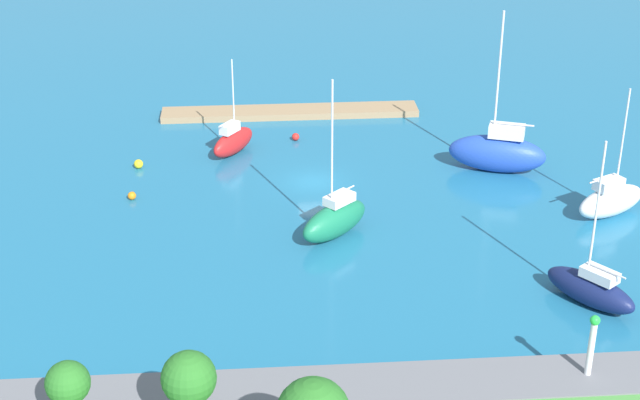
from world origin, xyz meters
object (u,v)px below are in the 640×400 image
(park_tree_east, at_px, (68,384))
(harbor_beacon, at_px, (592,341))
(park_tree_midwest, at_px, (189,378))
(mooring_buoy_orange, at_px, (132,196))
(pier_dock, at_px, (290,112))
(sailboat_blue_lone_south, at_px, (498,152))
(sailboat_green_center_basin, at_px, (335,219))
(sailboat_red_inner_mooring, at_px, (233,141))
(sailboat_white_far_south, at_px, (611,200))
(sailboat_navy_mid_basin, at_px, (591,288))
(mooring_buoy_yellow, at_px, (139,164))
(mooring_buoy_red, at_px, (296,137))

(park_tree_east, bearing_deg, harbor_beacon, -173.71)
(park_tree_midwest, height_order, mooring_buoy_orange, park_tree_midwest)
(pier_dock, xyz_separation_m, sailboat_blue_lone_south, (-16.45, 14.37, 1.42))
(sailboat_blue_lone_south, height_order, sailboat_green_center_basin, sailboat_blue_lone_south)
(sailboat_red_inner_mooring, distance_m, sailboat_white_far_south, 31.64)
(park_tree_east, height_order, park_tree_midwest, park_tree_midwest)
(mooring_buoy_orange, bearing_deg, sailboat_navy_mid_basin, 149.98)
(sailboat_green_center_basin, height_order, mooring_buoy_yellow, sailboat_green_center_basin)
(sailboat_red_inner_mooring, relative_size, sailboat_green_center_basin, 0.70)
(sailboat_white_far_south, relative_size, mooring_buoy_yellow, 13.06)
(harbor_beacon, xyz_separation_m, mooring_buoy_red, (13.98, -37.87, -3.03))
(mooring_buoy_red, bearing_deg, mooring_buoy_yellow, 21.02)
(mooring_buoy_orange, bearing_deg, park_tree_midwest, 101.30)
(sailboat_navy_mid_basin, xyz_separation_m, mooring_buoy_orange, (30.58, -17.67, -0.81))
(mooring_buoy_red, bearing_deg, sailboat_navy_mid_basin, 120.76)
(sailboat_blue_lone_south, height_order, mooring_buoy_red, sailboat_blue_lone_south)
(park_tree_east, bearing_deg, sailboat_white_far_south, -146.15)
(sailboat_red_inner_mooring, bearing_deg, mooring_buoy_red, -30.10)
(sailboat_white_far_south, xyz_separation_m, mooring_buoy_orange, (36.18, -5.49, -0.97))
(sailboat_navy_mid_basin, height_order, mooring_buoy_orange, sailboat_navy_mid_basin)
(park_tree_midwest, xyz_separation_m, mooring_buoy_orange, (6.09, -30.49, -4.57))
(sailboat_navy_mid_basin, bearing_deg, mooring_buoy_red, -6.74)
(harbor_beacon, distance_m, park_tree_east, 27.37)
(park_tree_east, xyz_separation_m, mooring_buoy_red, (-13.21, -40.87, -3.95))
(harbor_beacon, distance_m, sailboat_blue_lone_south, 30.03)
(pier_dock, bearing_deg, park_tree_east, 74.59)
(park_tree_midwest, bearing_deg, mooring_buoy_orange, -78.70)
(park_tree_midwest, distance_m, sailboat_navy_mid_basin, 27.90)
(pier_dock, relative_size, park_tree_midwest, 4.73)
(park_tree_midwest, xyz_separation_m, mooring_buoy_red, (-7.29, -41.72, -4.56))
(sailboat_navy_mid_basin, height_order, sailboat_green_center_basin, sailboat_green_center_basin)
(mooring_buoy_orange, xyz_separation_m, mooring_buoy_yellow, (0.04, -6.07, 0.06))
(sailboat_white_far_south, relative_size, sailboat_navy_mid_basin, 0.90)
(pier_dock, distance_m, sailboat_white_far_south, 32.61)
(sailboat_red_inner_mooring, height_order, mooring_buoy_red, sailboat_red_inner_mooring)
(sailboat_green_center_basin, xyz_separation_m, mooring_buoy_red, (1.85, -18.52, -1.04))
(sailboat_red_inner_mooring, xyz_separation_m, mooring_buoy_red, (-5.53, -2.62, -0.86))
(park_tree_east, distance_m, sailboat_green_center_basin, 27.11)
(pier_dock, bearing_deg, park_tree_midwest, 81.59)
(park_tree_midwest, bearing_deg, sailboat_blue_lone_south, -124.92)
(mooring_buoy_red, bearing_deg, park_tree_east, 72.09)
(park_tree_midwest, bearing_deg, harbor_beacon, -169.74)
(sailboat_white_far_south, bearing_deg, park_tree_east, -173.14)
(park_tree_east, relative_size, sailboat_green_center_basin, 0.36)
(sailboat_white_far_south, bearing_deg, mooring_buoy_red, 116.75)
(park_tree_east, height_order, mooring_buoy_yellow, park_tree_east)
(harbor_beacon, bearing_deg, park_tree_east, 6.29)
(pier_dock, height_order, sailboat_green_center_basin, sailboat_green_center_basin)
(sailboat_red_inner_mooring, height_order, sailboat_white_far_south, sailboat_white_far_south)
(sailboat_red_inner_mooring, relative_size, mooring_buoy_yellow, 10.95)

